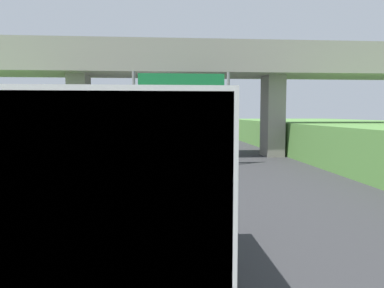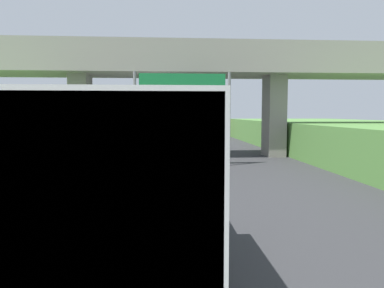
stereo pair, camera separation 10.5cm
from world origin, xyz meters
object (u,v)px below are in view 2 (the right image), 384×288
(truck_red, at_px, (161,123))
(overhead_highway_sign, at_px, (182,96))
(truck_blue, at_px, (153,132))
(construction_barrel_2, at_px, (41,176))
(car_white, at_px, (115,142))
(car_orange, at_px, (209,130))
(construction_barrel_3, at_px, (71,161))
(truck_silver, at_px, (135,182))

(truck_red, bearing_deg, overhead_highway_sign, -86.56)
(truck_blue, relative_size, construction_barrel_2, 8.11)
(car_white, distance_m, car_orange, 22.81)
(truck_red, bearing_deg, car_white, -100.90)
(truck_blue, distance_m, construction_barrel_2, 9.81)
(construction_barrel_2, bearing_deg, overhead_highway_sign, 41.25)
(truck_blue, relative_size, construction_barrel_3, 8.11)
(overhead_highway_sign, xyz_separation_m, construction_barrel_2, (-6.55, -5.74, -3.78))
(truck_silver, relative_size, car_orange, 1.78)
(car_white, height_order, car_orange, same)
(car_orange, distance_m, construction_barrel_3, 31.63)
(truck_blue, height_order, car_orange, truck_blue)
(truck_blue, distance_m, construction_barrel_3, 5.90)
(truck_silver, height_order, construction_barrel_3, truck_silver)
(truck_blue, distance_m, car_orange, 27.02)
(car_orange, bearing_deg, construction_barrel_2, -108.67)
(car_orange, bearing_deg, truck_blue, -105.11)
(overhead_highway_sign, relative_size, car_orange, 1.43)
(overhead_highway_sign, height_order, car_white, overhead_highway_sign)
(overhead_highway_sign, bearing_deg, truck_red, 93.44)
(construction_barrel_3, bearing_deg, car_white, 81.70)
(truck_blue, bearing_deg, construction_barrel_3, -144.52)
(construction_barrel_3, bearing_deg, car_orange, 68.30)
(overhead_highway_sign, relative_size, car_white, 1.43)
(truck_blue, height_order, car_white, truck_blue)
(truck_red, relative_size, construction_barrel_2, 8.11)
(overhead_highway_sign, xyz_separation_m, truck_silver, (-1.61, -15.30, -2.31))
(truck_red, distance_m, truck_silver, 42.52)
(truck_blue, xyz_separation_m, construction_barrel_2, (-4.65, -8.51, -1.47))
(car_white, bearing_deg, truck_blue, -59.93)
(truck_blue, distance_m, car_white, 6.73)
(overhead_highway_sign, relative_size, truck_blue, 0.81)
(overhead_highway_sign, bearing_deg, construction_barrel_3, -175.19)
(construction_barrel_3, bearing_deg, truck_red, 79.95)
(overhead_highway_sign, bearing_deg, car_orange, 79.90)
(overhead_highway_sign, height_order, construction_barrel_3, overhead_highway_sign)
(truck_red, bearing_deg, construction_barrel_2, -98.48)
(overhead_highway_sign, xyz_separation_m, car_white, (-5.24, 8.52, -3.39))
(car_white, bearing_deg, car_orange, 62.96)
(truck_blue, height_order, construction_barrel_3, truck_blue)
(overhead_highway_sign, xyz_separation_m, construction_barrel_3, (-6.56, -0.55, -3.78))
(truck_silver, xyz_separation_m, car_white, (-3.62, 23.82, -1.08))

